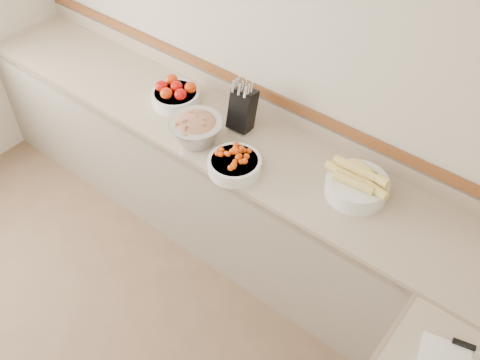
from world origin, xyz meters
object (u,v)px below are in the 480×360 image
Objects in this scene: knife_block at (242,108)px; cherry_tomato_bowl at (235,163)px; tomato_bowl at (175,95)px; rhubarb_bowl at (196,129)px; corn_bowl at (357,183)px.

cherry_tomato_bowl is (0.21, -0.33, -0.08)m from knife_block.
tomato_bowl is at bearing -170.52° from knife_block.
rhubarb_bowl reaches higher than cherry_tomato_bowl.
knife_block is at bearing 9.48° from tomato_bowl.
knife_block reaches higher than rhubarb_bowl.
rhubarb_bowl is at bearing -113.65° from knife_block.
tomato_bowl is 1.02× the size of cherry_tomato_bowl.
corn_bowl reaches higher than cherry_tomato_bowl.
knife_block is at bearing 122.00° from cherry_tomato_bowl.
cherry_tomato_bowl is 0.94× the size of rhubarb_bowl.
cherry_tomato_bowl is 0.81× the size of corn_bowl.
cherry_tomato_bowl is at bearing -8.87° from rhubarb_bowl.
tomato_bowl is at bearing 159.87° from cherry_tomato_bowl.
rhubarb_bowl is (-0.12, -0.28, -0.04)m from knife_block.
knife_block is 0.83m from corn_bowl.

